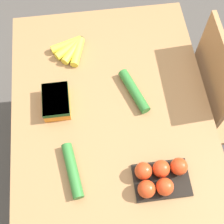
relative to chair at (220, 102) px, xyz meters
name	(u,v)px	position (x,y,z in m)	size (l,w,h in m)	color
ground_plane	(112,166)	(0.12, -0.58, -0.49)	(12.00, 12.00, 0.00)	#4C4742
dining_table	(112,126)	(0.12, -0.58, 0.14)	(1.16, 0.83, 0.75)	#9E7044
chair	(220,102)	(0.00, 0.00, 0.00)	(0.42, 0.40, 0.96)	#A87547
banana_bunch	(72,48)	(-0.23, -0.72, 0.27)	(0.16, 0.16, 0.04)	brown
tomato_pack	(159,177)	(0.41, -0.44, 0.29)	(0.14, 0.21, 0.08)	black
carrot_bag	(56,101)	(0.05, -0.80, 0.29)	(0.15, 0.11, 0.06)	orange
cucumber_near	(134,91)	(0.03, -0.47, 0.27)	(0.21, 0.11, 0.04)	#2D702D
cucumber_far	(72,170)	(0.34, -0.76, 0.27)	(0.22, 0.07, 0.04)	#2D702D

